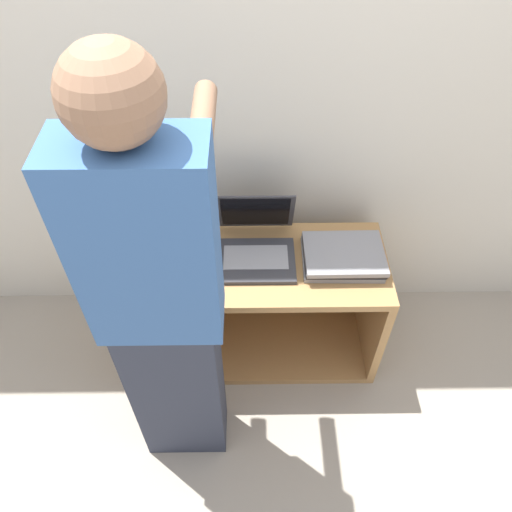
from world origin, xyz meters
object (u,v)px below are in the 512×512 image
(laptop_open, at_px, (256,244))
(laptop_stack_left, at_px, (169,256))
(person, at_px, (162,310))
(laptop_stack_right, at_px, (343,256))

(laptop_open, height_order, laptop_stack_left, laptop_open)
(laptop_stack_left, relative_size, person, 0.19)
(laptop_stack_left, height_order, laptop_stack_right, laptop_stack_left)
(laptop_stack_right, bearing_deg, laptop_stack_left, -179.72)
(laptop_stack_right, xyz_separation_m, person, (-0.69, -0.47, 0.26))
(laptop_open, xyz_separation_m, person, (-0.31, -0.53, 0.24))
(laptop_open, relative_size, laptop_stack_right, 0.99)
(laptop_open, xyz_separation_m, laptop_stack_right, (0.37, -0.05, -0.02))
(laptop_open, bearing_deg, laptop_stack_left, -170.98)
(laptop_stack_left, bearing_deg, laptop_stack_right, 0.28)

